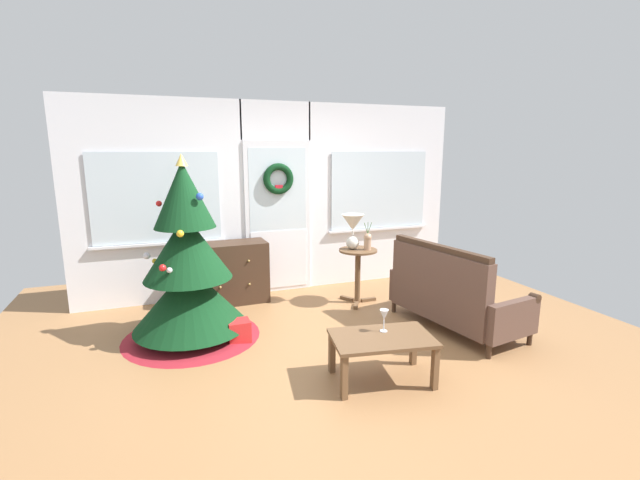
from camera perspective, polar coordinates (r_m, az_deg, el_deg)
ground_plane at (r=4.41m, az=1.94°, el=-14.27°), size 6.76×6.76×0.00m
back_wall_with_door at (r=5.98m, az=-5.60°, el=5.40°), size 5.20×0.19×2.55m
christmas_tree at (r=4.69m, az=-16.72°, el=-4.22°), size 1.41×1.41×1.89m
dresser_cabinet at (r=5.73m, az=-11.43°, el=-4.16°), size 0.91×0.46×0.78m
settee_sofa at (r=4.99m, az=16.51°, el=-6.96°), size 0.92×1.61×0.96m
side_table at (r=5.57m, az=4.93°, el=-3.27°), size 0.50×0.48×0.70m
table_lamp at (r=5.48m, az=4.27°, el=1.72°), size 0.28×0.28×0.44m
flower_vase at (r=5.49m, az=6.20°, el=-0.08°), size 0.11×0.10×0.35m
coffee_table at (r=3.81m, az=8.05°, el=-13.09°), size 0.91×0.65×0.40m
wine_glass at (r=3.83m, az=8.31°, el=-9.69°), size 0.08×0.08×0.20m
gift_box at (r=4.65m, az=-10.48°, el=-11.54°), size 0.22×0.20×0.22m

